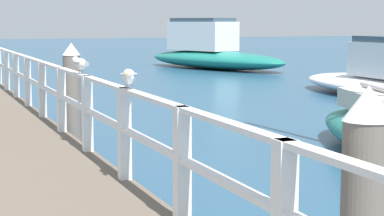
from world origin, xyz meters
name	(u,v)px	position (x,y,z in m)	size (l,w,h in m)	color
pier_railing	(73,97)	(1.12, 9.97, 0.99)	(0.12, 18.45, 0.96)	white
dock_piling_far	(72,94)	(1.50, 11.84, 0.85)	(0.29, 0.29, 1.68)	#6B6056
seagull_foreground	(129,76)	(1.11, 7.27, 1.49)	(0.24, 0.46, 0.21)	white
seagull_background	(80,63)	(1.12, 9.47, 1.49)	(0.21, 0.48, 0.21)	white
boat_4	(211,52)	(10.81, 27.76, 0.71)	(4.69, 8.06, 2.15)	#197266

